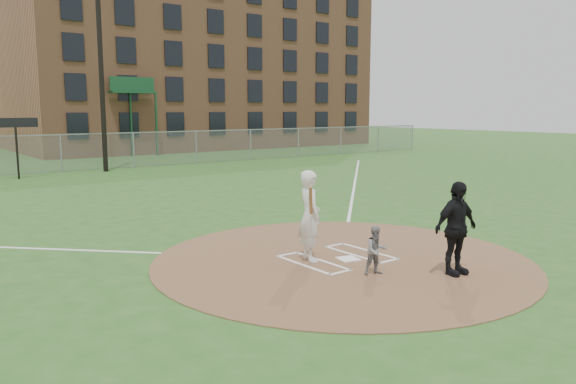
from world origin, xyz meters
TOP-DOWN VIEW (x-y plane):
  - ground at (0.00, 0.00)m, footprint 140.00×140.00m
  - dirt_circle at (0.00, 0.00)m, footprint 8.40×8.40m
  - home_plate at (0.08, -0.11)m, footprint 0.51×0.51m
  - foul_line_first at (9.00, 9.00)m, footprint 17.04×17.04m
  - catcher at (-0.23, -1.26)m, footprint 0.58×0.51m
  - umpire at (1.04, -2.22)m, footprint 1.15×0.55m
  - batters_boxes at (0.00, 0.15)m, footprint 2.08×1.88m
  - batter_at_plate at (-0.65, 0.35)m, footprint 0.86×1.07m
  - outfield_fence at (0.00, 22.00)m, footprint 56.08×0.08m
  - brick_warehouse at (16.00, 37.96)m, footprint 30.00×17.17m
  - light_pole at (2.00, 21.00)m, footprint 1.20×0.30m
  - scoreboard_sign at (-2.50, 20.20)m, footprint 2.00×0.10m

SIDE VIEW (x-z plane):
  - ground at x=0.00m, z-range 0.00..0.00m
  - foul_line_first at x=9.00m, z-range 0.00..0.01m
  - dirt_circle at x=0.00m, z-range 0.00..0.02m
  - batters_boxes at x=0.00m, z-range 0.02..0.03m
  - home_plate at x=0.08m, z-range 0.02..0.05m
  - catcher at x=-0.23m, z-range 0.02..1.01m
  - umpire at x=1.04m, z-range 0.02..1.92m
  - outfield_fence at x=0.00m, z-range 0.00..2.03m
  - batter_at_plate at x=-0.65m, z-range 0.02..2.03m
  - scoreboard_sign at x=-2.50m, z-range 0.92..3.85m
  - light_pole at x=2.00m, z-range 0.50..12.72m
  - brick_warehouse at x=16.00m, z-range 0.00..15.00m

